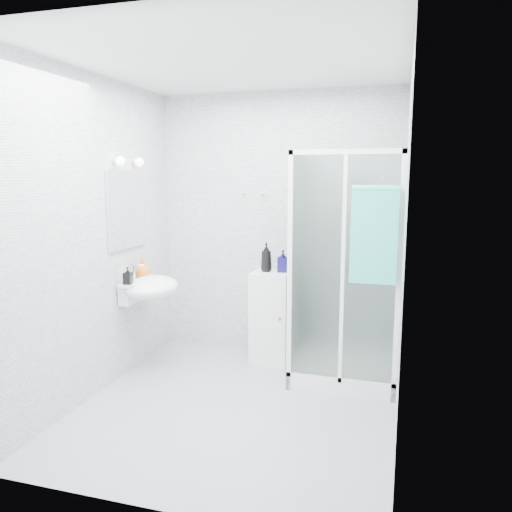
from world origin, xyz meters
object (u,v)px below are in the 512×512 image
(storage_cabinet, at_px, (272,317))
(hand_towel, at_px, (374,233))
(shampoo_bottle_b, at_px, (283,261))
(soap_dispenser_orange, at_px, (143,268))
(shampoo_bottle_a, at_px, (266,257))
(wall_basin, at_px, (149,288))
(shower_enclosure, at_px, (336,330))
(soap_dispenser_black, at_px, (128,276))

(storage_cabinet, relative_size, hand_towel, 1.18)
(shampoo_bottle_b, relative_size, soap_dispenser_orange, 1.22)
(shampoo_bottle_a, height_order, soap_dispenser_orange, shampoo_bottle_a)
(wall_basin, height_order, hand_towel, hand_towel)
(wall_basin, height_order, shampoo_bottle_b, shampoo_bottle_b)
(wall_basin, distance_m, storage_cabinet, 1.21)
(hand_towel, xyz_separation_m, shampoo_bottle_b, (-0.87, 0.68, -0.37))
(shampoo_bottle_a, bearing_deg, storage_cabinet, -0.15)
(shampoo_bottle_a, relative_size, soap_dispenser_orange, 1.60)
(wall_basin, relative_size, shampoo_bottle_b, 2.66)
(wall_basin, xyz_separation_m, shampoo_bottle_a, (0.94, 0.57, 0.23))
(soap_dispenser_orange, bearing_deg, hand_towel, -5.39)
(shampoo_bottle_a, bearing_deg, soap_dispenser_orange, -156.89)
(soap_dispenser_orange, bearing_deg, shampoo_bottle_b, 21.34)
(shampoo_bottle_a, bearing_deg, shampoo_bottle_b, 8.32)
(hand_towel, distance_m, shampoo_bottle_b, 1.16)
(wall_basin, height_order, storage_cabinet, wall_basin)
(shower_enclosure, bearing_deg, storage_cabinet, 158.79)
(shampoo_bottle_b, bearing_deg, shampoo_bottle_a, -171.68)
(hand_towel, xyz_separation_m, soap_dispenser_black, (-2.07, -0.11, -0.43))
(storage_cabinet, height_order, soap_dispenser_orange, soap_dispenser_orange)
(hand_towel, height_order, shampoo_bottle_b, hand_towel)
(wall_basin, relative_size, storage_cabinet, 0.63)
(shampoo_bottle_b, distance_m, soap_dispenser_orange, 1.32)
(wall_basin, xyz_separation_m, hand_towel, (1.97, -0.09, 0.57))
(shower_enclosure, xyz_separation_m, shampoo_bottle_b, (-0.56, 0.27, 0.55))
(wall_basin, xyz_separation_m, storage_cabinet, (1.01, 0.57, -0.35))
(wall_basin, distance_m, soap_dispenser_black, 0.26)
(storage_cabinet, relative_size, soap_dispenser_black, 5.92)
(shampoo_bottle_b, relative_size, soap_dispenser_black, 1.40)
(wall_basin, distance_m, shampoo_bottle_a, 1.12)
(soap_dispenser_black, bearing_deg, shampoo_bottle_b, 33.02)
(shampoo_bottle_b, height_order, soap_dispenser_black, shampoo_bottle_b)
(hand_towel, relative_size, shampoo_bottle_a, 2.73)
(shower_enclosure, height_order, soap_dispenser_orange, shower_enclosure)
(wall_basin, distance_m, hand_towel, 2.05)
(storage_cabinet, height_order, shampoo_bottle_a, shampoo_bottle_a)
(wall_basin, relative_size, soap_dispenser_black, 3.72)
(wall_basin, relative_size, shampoo_bottle_a, 2.03)
(shampoo_bottle_a, bearing_deg, shower_enclosure, -19.47)
(shampoo_bottle_b, xyz_separation_m, soap_dispenser_black, (-1.20, -0.78, -0.06))
(storage_cabinet, bearing_deg, shampoo_bottle_b, 16.92)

